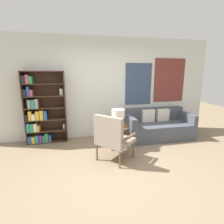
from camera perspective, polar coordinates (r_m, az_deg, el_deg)
name	(u,v)px	position (r m, az deg, el deg)	size (l,w,h in m)	color
ground_plane	(118,173)	(3.33, 2.10, -19.39)	(14.00, 14.00, 0.00)	#847056
wall_back	(102,88)	(4.84, -3.19, 7.81)	(6.40, 0.08, 2.70)	silver
bookshelf	(41,111)	(4.74, -22.28, 0.24)	(1.00, 0.30, 1.81)	#422B1E
armchair	(112,136)	(3.50, 0.03, -7.83)	(0.89, 0.89, 0.97)	brown
couch	(157,126)	(5.06, 14.56, -4.59)	(1.79, 0.90, 0.77)	#474C56
side_table	(118,129)	(4.10, 2.03, -5.49)	(0.53, 0.53, 0.55)	brown
table_lamp	(118,116)	(4.05, 2.03, -1.37)	(0.30, 0.30, 0.40)	#A59E93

